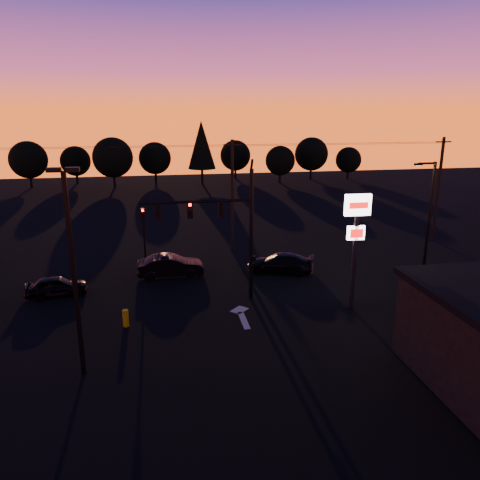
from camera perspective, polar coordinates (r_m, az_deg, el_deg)
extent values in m
plane|color=black|center=(25.39, -0.24, -10.82)|extent=(120.00, 120.00, 0.00)
cube|color=beige|center=(26.35, 0.47, -9.76)|extent=(0.35, 2.20, 0.01)
cube|color=beige|center=(27.60, -0.07, -8.52)|extent=(1.20, 1.20, 0.01)
cylinder|color=black|center=(27.89, 1.37, 0.48)|extent=(0.24, 0.24, 8.00)
cylinder|color=black|center=(27.07, 1.43, 9.08)|extent=(0.14, 0.52, 0.76)
cylinder|color=black|center=(26.93, -5.41, 4.67)|extent=(6.50, 0.16, 0.16)
cube|color=black|center=(27.19, -2.33, 3.76)|extent=(0.32, 0.22, 0.95)
sphere|color=black|center=(26.99, -2.30, 4.43)|extent=(0.18, 0.18, 0.18)
sphere|color=black|center=(27.05, -2.29, 3.81)|extent=(0.18, 0.18, 0.18)
sphere|color=black|center=(27.12, -2.29, 3.19)|extent=(0.18, 0.18, 0.18)
cube|color=black|center=(27.01, -6.12, 3.60)|extent=(0.32, 0.22, 0.95)
sphere|color=#FF0705|center=(26.81, -6.12, 4.27)|extent=(0.18, 0.18, 0.18)
sphere|color=black|center=(26.87, -6.11, 3.64)|extent=(0.18, 0.18, 0.18)
sphere|color=black|center=(26.94, -6.09, 3.02)|extent=(0.18, 0.18, 0.18)
cube|color=black|center=(26.95, -9.95, 3.42)|extent=(0.32, 0.22, 0.95)
sphere|color=black|center=(26.75, -9.98, 4.09)|extent=(0.18, 0.18, 0.18)
sphere|color=black|center=(26.81, -9.95, 3.47)|extent=(0.18, 0.18, 0.18)
sphere|color=black|center=(26.88, -9.92, 2.84)|extent=(0.18, 0.18, 0.18)
cube|color=black|center=(28.33, 1.71, -2.23)|extent=(0.22, 0.18, 0.28)
cylinder|color=black|center=(35.19, -11.56, -0.27)|extent=(0.14, 0.14, 3.60)
cube|color=black|center=(34.68, -11.75, 3.06)|extent=(0.30, 0.20, 0.90)
sphere|color=#FF0705|center=(34.49, -11.78, 3.53)|extent=(0.18, 0.18, 0.18)
sphere|color=black|center=(34.55, -11.76, 3.08)|extent=(0.18, 0.18, 0.18)
sphere|color=black|center=(34.61, -11.73, 2.63)|extent=(0.18, 0.18, 0.18)
cube|color=black|center=(20.85, -19.55, -4.43)|extent=(0.18, 0.18, 9.00)
cube|color=black|center=(19.88, -21.77, 7.94)|extent=(0.55, 0.30, 0.18)
cube|color=black|center=(19.75, -19.76, 8.09)|extent=(0.55, 0.30, 0.18)
cube|color=black|center=(27.47, 13.75, -1.97)|extent=(0.22, 0.22, 6.40)
cube|color=white|center=(26.72, 14.17, 4.17)|extent=(1.50, 0.25, 1.20)
cube|color=red|center=(26.60, 14.29, 4.10)|extent=(1.10, 0.02, 0.35)
cube|color=white|center=(27.08, 13.94, 0.85)|extent=(1.00, 0.22, 0.80)
cube|color=red|center=(26.97, 14.05, 0.78)|extent=(0.75, 0.02, 0.50)
cylinder|color=black|center=(33.91, 22.02, 2.10)|extent=(0.20, 0.20, 8.00)
cylinder|color=black|center=(32.96, 21.83, 8.67)|extent=(1.20, 0.14, 0.14)
cube|color=black|center=(32.65, 20.92, 8.61)|extent=(0.50, 0.22, 0.14)
plane|color=#FFB759|center=(32.66, 20.90, 8.47)|extent=(0.35, 0.35, 0.00)
cylinder|color=black|center=(37.45, -0.93, 5.27)|extent=(0.26, 0.26, 9.00)
cube|color=black|center=(36.92, -0.95, 11.54)|extent=(1.40, 0.10, 0.10)
cylinder|color=black|center=(44.04, 22.99, 5.62)|extent=(0.26, 0.26, 9.00)
cube|color=black|center=(43.58, 23.58, 10.92)|extent=(1.40, 0.10, 0.10)
cylinder|color=black|center=(35.98, -15.35, 10.79)|extent=(18.00, 0.02, 0.02)
cylinder|color=black|center=(36.58, -15.28, 10.95)|extent=(18.00, 0.02, 0.02)
cylinder|color=black|center=(37.18, -15.20, 10.95)|extent=(18.00, 0.02, 0.02)
cylinder|color=black|center=(38.82, 12.69, 11.30)|extent=(18.00, 0.02, 0.02)
cylinder|color=black|center=(39.37, 12.36, 11.46)|extent=(18.00, 0.02, 0.02)
cylinder|color=black|center=(39.93, 12.02, 11.46)|extent=(18.00, 0.02, 0.02)
cube|color=black|center=(24.95, 22.35, -9.05)|extent=(2.20, 0.05, 1.60)
cylinder|color=#B6AB04|center=(26.23, -13.76, -9.24)|extent=(0.32, 0.32, 0.95)
cylinder|color=black|center=(75.32, -24.11, 6.45)|extent=(0.36, 0.36, 1.62)
sphere|color=black|center=(74.93, -24.39, 8.90)|extent=(5.36, 5.36, 5.36)
cylinder|color=black|center=(77.05, -19.24, 7.04)|extent=(0.36, 0.36, 1.38)
sphere|color=black|center=(76.72, -19.43, 9.06)|extent=(4.54, 4.54, 4.54)
cylinder|color=black|center=(71.38, -15.06, 6.89)|extent=(0.36, 0.36, 1.75)
sphere|color=black|center=(70.95, -15.26, 9.68)|extent=(5.77, 5.78, 5.78)
cylinder|color=black|center=(75.10, -10.22, 7.51)|extent=(0.36, 0.36, 1.50)
sphere|color=black|center=(74.73, -10.33, 9.78)|extent=(4.95, 4.95, 4.95)
cylinder|color=black|center=(72.39, -4.63, 7.75)|extent=(0.36, 0.36, 2.38)
cone|color=black|center=(71.88, -4.71, 11.50)|extent=(4.18, 4.18, 7.12)
cylinder|color=black|center=(78.15, -0.57, 8.08)|extent=(0.36, 0.36, 1.50)
sphere|color=black|center=(77.80, -0.57, 10.27)|extent=(4.95, 4.95, 4.95)
cylinder|color=black|center=(73.62, 4.87, 7.49)|extent=(0.36, 0.36, 1.38)
sphere|color=black|center=(73.26, 4.92, 9.61)|extent=(4.54, 4.54, 4.54)
cylinder|color=black|center=(78.17, 8.60, 7.95)|extent=(0.36, 0.36, 1.62)
sphere|color=black|center=(77.79, 8.70, 10.32)|extent=(5.36, 5.36, 5.36)
cylinder|color=black|center=(79.39, 12.97, 7.71)|extent=(0.36, 0.36, 1.25)
sphere|color=black|center=(79.09, 13.08, 9.50)|extent=(4.12, 4.12, 4.12)
imported|color=black|center=(31.51, -21.47, -5.27)|extent=(3.87, 1.96, 1.26)
imported|color=black|center=(33.00, -8.47, -3.12)|extent=(4.60, 1.68, 1.51)
imported|color=black|center=(33.55, 4.89, -2.80)|extent=(5.11, 3.47, 1.37)
imported|color=black|center=(27.89, 24.53, -8.34)|extent=(4.21, 5.08, 1.29)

